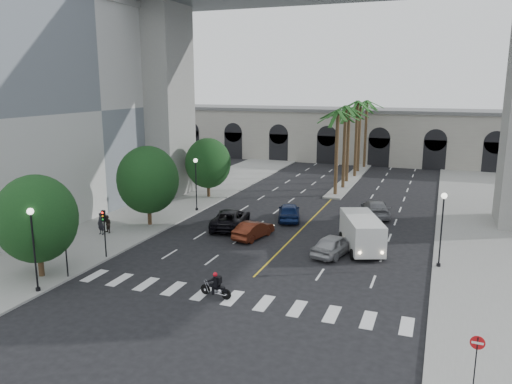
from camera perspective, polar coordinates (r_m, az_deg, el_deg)
name	(u,v)px	position (r m, az deg, el deg)	size (l,w,h in m)	color
ground	(242,289)	(31.68, -1.61, -10.98)	(140.00, 140.00, 0.00)	black
sidewalk_left	(160,210)	(50.89, -10.90, -2.04)	(8.00, 100.00, 0.15)	gray
sidewalk_right	(488,243)	(43.89, 24.98, -5.34)	(8.00, 100.00, 0.15)	gray
median	(351,179)	(67.00, 10.78, 1.45)	(2.00, 24.00, 0.20)	gray
building_left	(34,106)	(54.47, -24.03, 8.97)	(16.50, 32.50, 20.60)	beige
pier_building	(371,135)	(83.05, 12.96, 6.34)	(71.00, 10.50, 8.50)	#B3B1A1
bridge	(365,17)	(49.84, 12.36, 18.97)	(75.00, 13.00, 26.00)	gray
palm_a	(338,115)	(56.10, 9.34, 8.69)	(3.20, 3.20, 10.30)	#47331E
palm_b	(346,111)	(59.99, 10.21, 9.15)	(3.20, 3.20, 10.60)	#47331E
palm_c	(349,113)	(64.00, 10.60, 8.91)	(3.20, 3.20, 10.10)	#47331E
palm_d	(358,105)	(67.84, 11.53, 9.68)	(3.20, 3.20, 10.90)	#47331E
palm_e	(360,107)	(71.85, 11.84, 9.44)	(3.20, 3.20, 10.40)	#47331E
palm_f	(367,104)	(75.74, 12.56, 9.75)	(3.20, 3.20, 10.70)	#47331E
street_tree_near	(36,219)	(34.97, -23.80, -2.82)	(5.20, 5.20, 6.89)	#382616
street_tree_mid	(148,180)	(44.83, -12.25, 1.37)	(5.44, 5.44, 7.21)	#382616
street_tree_far	(208,163)	(55.18, -5.50, 3.30)	(5.04, 5.04, 6.68)	#382616
lamp_post_left_near	(33,243)	(32.73, -24.09, -5.31)	(0.40, 0.40, 5.35)	black
lamp_post_left_far	(196,180)	(49.31, -6.87, 1.38)	(0.40, 0.40, 5.35)	black
lamp_post_right	(442,224)	(36.12, 20.48, -3.40)	(0.40, 0.40, 5.35)	black
traffic_signal_near	(65,242)	(34.58, -20.98, -5.35)	(0.25, 0.18, 3.65)	black
traffic_signal_far	(104,226)	(37.51, -16.96, -3.70)	(0.25, 0.18, 3.65)	black
motorcycle_rider	(216,286)	(30.33, -4.54, -10.66)	(2.14, 0.62, 1.56)	black
car_a	(334,245)	(37.68, 8.92, -5.97)	(1.87, 4.64, 1.58)	#A0A0A4
car_b	(253,230)	(41.15, -0.29, -4.34)	(1.52, 4.35, 1.43)	#4F1D0F
car_c	(231,219)	(44.09, -2.92, -3.05)	(2.78, 6.03, 1.68)	black
car_d	(375,208)	(49.11, 13.47, -1.82)	(2.22, 5.47, 1.59)	slate
car_e	(289,212)	(46.52, 3.80, -2.25)	(1.95, 4.84, 1.65)	#11214F
cargo_van	(362,232)	(38.91, 11.99, -4.48)	(4.35, 6.51, 2.60)	silver
pedestrian_a	(101,224)	(43.56, -17.30, -3.47)	(0.68, 0.45, 1.86)	black
pedestrian_b	(107,224)	(43.85, -16.63, -3.55)	(0.74, 0.58, 1.53)	black
do_not_enter_sign	(477,351)	(23.32, 23.91, -16.28)	(0.60, 0.06, 2.46)	black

